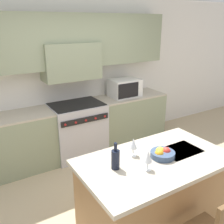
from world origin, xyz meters
The scene contains 10 objects.
ground_plane centered at (0.00, 0.00, 0.00)m, with size 10.00×10.00×0.00m, color tan.
back_cabinetry centered at (0.00, 1.90, 1.60)m, with size 10.00×0.46×2.70m.
back_counter centered at (0.00, 1.65, 0.46)m, with size 3.61×0.62×0.93m.
range_stove centered at (0.00, 1.63, 0.48)m, with size 0.90×0.70×0.95m.
microwave centered at (1.00, 1.65, 1.09)m, with size 0.56×0.40×0.33m.
kitchen_island centered at (-0.01, -0.42, 0.46)m, with size 1.61×0.94×0.91m.
wine_bottle centered at (-0.46, -0.35, 1.02)m, with size 0.08×0.08×0.28m.
wine_glass_near centered at (-0.21, -0.53, 1.05)m, with size 0.08×0.08×0.20m.
wine_glass_far centered at (-0.17, -0.24, 1.05)m, with size 0.08×0.08×0.20m.
fruit_bowl centered at (0.08, -0.42, 0.95)m, with size 0.26×0.26×0.10m.
Camera 1 is at (-1.59, -2.13, 2.26)m, focal length 40.00 mm.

